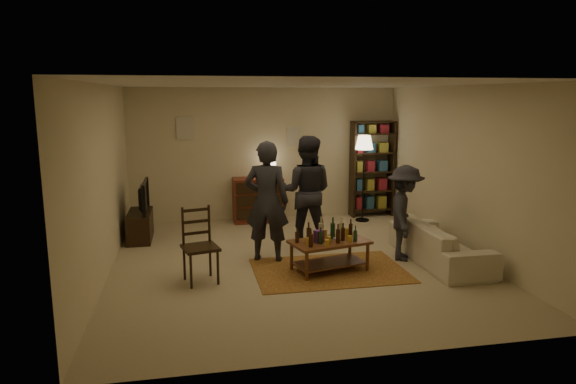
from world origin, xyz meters
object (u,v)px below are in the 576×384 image
object	(u,v)px
coffee_table	(329,244)
floor_lamp	(364,149)
dresser	(258,199)
sofa	(440,243)
dining_chair	(199,242)
tv_stand	(140,218)
bookshelf	(372,168)
person_by_sofa	(405,213)
person_left	(267,202)
person_right	(306,192)

from	to	relation	value
coffee_table	floor_lamp	world-z (taller)	floor_lamp
dresser	sofa	xyz separation A→B (m)	(2.39, -3.11, -0.17)
dining_chair	dresser	world-z (taller)	dresser
tv_stand	dining_chair	bearing A→B (deg)	-67.06
bookshelf	person_by_sofa	bearing A→B (deg)	-100.49
dining_chair	person_by_sofa	world-z (taller)	person_by_sofa
bookshelf	dresser	bearing A→B (deg)	-178.43
dresser	person_left	size ratio (longest dim) A/B	0.73
person_left	sofa	bearing A→B (deg)	-175.39
tv_stand	bookshelf	distance (m)	4.84
dining_chair	dresser	xyz separation A→B (m)	(1.27, 3.23, -0.08)
dresser	sofa	distance (m)	3.93
tv_stand	person_left	size ratio (longest dim) A/B	0.56
dining_chair	person_by_sofa	bearing A→B (deg)	-7.23
floor_lamp	person_by_sofa	size ratio (longest dim) A/B	1.18
sofa	person_by_sofa	xyz separation A→B (m)	(-0.50, 0.23, 0.44)
sofa	dining_chair	bearing A→B (deg)	91.83
person_by_sofa	tv_stand	bearing A→B (deg)	89.19
tv_stand	person_by_sofa	size ratio (longest dim) A/B	0.71
coffee_table	person_by_sofa	bearing A→B (deg)	13.47
dining_chair	floor_lamp	xyz separation A→B (m)	(3.37, 2.87, 0.93)
dresser	person_left	distance (m)	2.57
dresser	floor_lamp	size ratio (longest dim) A/B	0.78
sofa	bookshelf	bearing A→B (deg)	-0.82
person_left	tv_stand	bearing A→B (deg)	-20.84
floor_lamp	tv_stand	bearing A→B (deg)	-172.74
tv_stand	person_right	distance (m)	3.02
dining_chair	person_left	distance (m)	1.33
person_left	dresser	bearing A→B (deg)	-77.44
tv_stand	person_right	size ratio (longest dim) A/B	0.56
tv_stand	sofa	world-z (taller)	tv_stand
coffee_table	person_by_sofa	size ratio (longest dim) A/B	0.83
dining_chair	floor_lamp	distance (m)	4.53
dining_chair	dresser	size ratio (longest dim) A/B	0.78
dining_chair	bookshelf	size ratio (longest dim) A/B	0.53
dresser	sofa	world-z (taller)	dresser
sofa	dresser	bearing A→B (deg)	37.54
person_by_sofa	sofa	bearing A→B (deg)	-90.40
tv_stand	person_left	world-z (taller)	person_left
tv_stand	sofa	size ratio (longest dim) A/B	0.51
coffee_table	person_left	size ratio (longest dim) A/B	0.66
bookshelf	person_right	xyz separation A→B (m)	(-1.87, -1.92, -0.09)
coffee_table	floor_lamp	size ratio (longest dim) A/B	0.70
person_left	person_by_sofa	size ratio (longest dim) A/B	1.26
sofa	person_by_sofa	world-z (taller)	person_by_sofa
bookshelf	person_left	distance (m)	3.71
dining_chair	sofa	bearing A→B (deg)	-11.71
dresser	person_right	xyz separation A→B (m)	(0.56, -1.85, 0.47)
dresser	dining_chair	bearing A→B (deg)	-111.49
bookshelf	person_left	bearing A→B (deg)	-135.71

